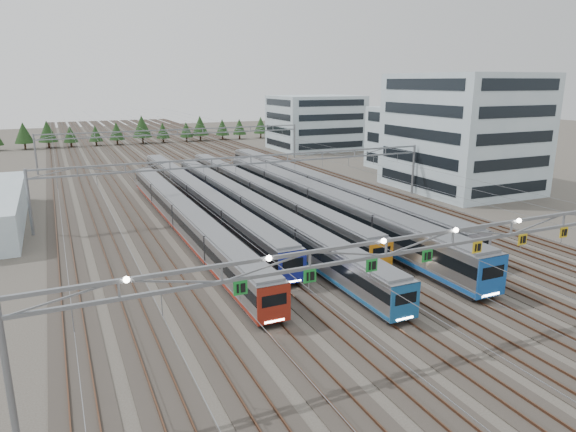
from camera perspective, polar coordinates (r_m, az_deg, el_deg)
name	(u,v)px	position (r m, az deg, el deg)	size (l,w,h in m)	color
ground	(445,332)	(40.29, 17.01, -12.25)	(400.00, 400.00, 0.00)	#47423A
track_bed	(165,150)	(129.76, -13.53, 7.09)	(54.00, 260.00, 5.42)	#2D2823
train_a	(184,217)	(63.34, -11.53, -0.06)	(2.69, 56.13, 3.49)	black
train_b	(196,195)	(74.83, -10.15, 2.29)	(2.72, 65.42, 3.54)	black
train_c	(250,208)	(66.80, -4.22, 0.93)	(2.62, 65.47, 3.40)	black
train_d	(258,192)	(76.16, -3.31, 2.69)	(2.67, 63.36, 3.47)	black
train_e	(318,201)	(68.69, 3.36, 1.65)	(3.18, 60.96, 4.14)	black
train_f	(316,187)	(78.75, 3.11, 3.26)	(3.00, 67.35, 3.91)	black
gantry_near	(453,241)	(37.58, 17.88, -2.64)	(56.36, 0.61, 8.08)	gray
gantry_mid	(251,167)	(71.71, -4.13, 5.50)	(56.36, 0.36, 8.00)	gray
gantry_far	(178,136)	(114.61, -12.17, 8.67)	(56.36, 0.36, 8.00)	gray
depot_bldg_south	(462,133)	(91.20, 18.81, 8.75)	(18.00, 22.00, 19.13)	#A4BAC4
depot_bldg_mid	(414,139)	(110.24, 13.88, 8.33)	(14.00, 16.00, 12.69)	#A4BAC4
depot_bldg_north	(315,123)	(140.70, 3.07, 10.33)	(22.00, 18.00, 14.17)	#A4BAC4
treeline	(162,128)	(159.54, -13.83, 9.43)	(106.40, 5.60, 7.02)	#332114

